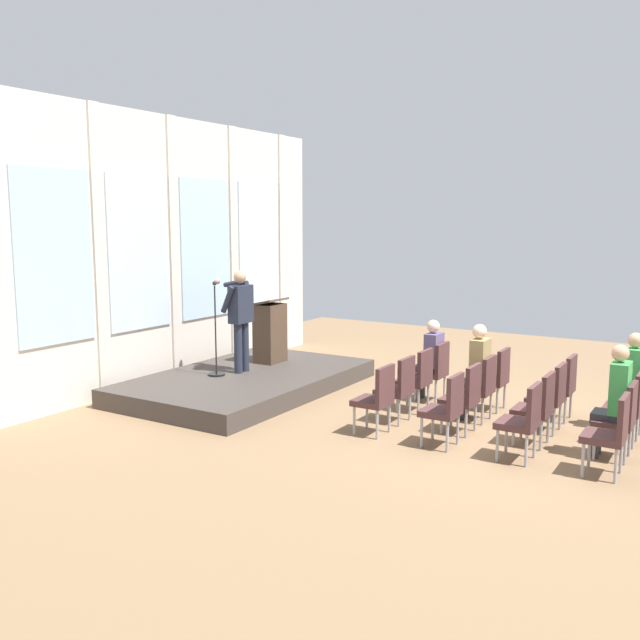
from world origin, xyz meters
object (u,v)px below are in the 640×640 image
chair_r0_c1 (399,385)px  audience_r3_c1 (615,396)px  chair_r0_c2 (418,376)px  chair_r1_c0 (446,406)px  chair_r1_c3 (496,375)px  chair_r3_c2 (629,403)px  speaker (240,314)px  chair_r1_c2 (481,384)px  audience_r3_c3 (631,376)px  chair_r2_c3 (562,383)px  chair_r3_c3 (636,392)px  chair_r0_c0 (377,396)px  chair_r3_c1 (621,416)px  chair_r2_c1 (538,405)px  audience_r0_c3 (430,356)px  chair_r3_c0 (611,430)px  lectern (270,332)px  audience_r1_c2 (476,368)px  chair_r2_c2 (551,393)px  mic_stand (216,355)px  chair_r1_c1 (465,394)px  chair_r0_c3 (435,368)px  chair_r2_c0 (524,417)px

chair_r0_c1 → audience_r3_c1: (0.00, -2.81, 0.23)m
chair_r0_c2 → chair_r1_c0: size_ratio=1.00×
chair_r1_c3 → chair_r3_c2: same height
speaker → chair_r1_c2: 4.13m
audience_r3_c3 → chair_r2_c3: bearing=90.0°
speaker → chair_r3_c3: bearing=-81.0°
chair_r0_c0 → chair_r3_c1: same height
chair_r0_c1 → audience_r3_c1: audience_r3_c1 is taller
audience_r3_c1 → chair_r3_c3: audience_r3_c1 is taller
chair_r2_c1 → audience_r0_c3: bearing=56.6°
chair_r3_c0 → chair_r3_c1: bearing=0.0°
chair_r1_c3 → audience_r3_c1: audience_r3_c1 is taller
chair_r2_c3 → audience_r3_c1: bearing=-146.3°
lectern → audience_r1_c2: 4.08m
chair_r2_c2 → chair_r3_c2: same height
chair_r0_c2 → chair_r3_c2: bearing=-90.0°
mic_stand → chair_r3_c1: bearing=-89.5°
mic_stand → chair_r0_c0: 3.33m
speaker → chair_r1_c1: size_ratio=1.81×
chair_r1_c2 → chair_r3_c2: size_ratio=1.00×
chair_r1_c2 → chair_r3_c2: (0.00, -1.92, 0.00)m
chair_r2_c1 → chair_r3_c3: 1.64m
chair_r0_c3 → chair_r1_c1: (-1.32, -0.96, 0.00)m
mic_stand → chair_r2_c2: (0.71, -5.19, -0.10)m
chair_r1_c3 → chair_r3_c2: bearing=-109.0°
audience_r1_c2 → chair_r3_c3: audience_r1_c2 is taller
lectern → audience_r3_c1: (-1.29, -5.95, -0.08)m
chair_r0_c2 → chair_r0_c3: (0.66, 0.00, 0.00)m
chair_r0_c2 → audience_r3_c3: (0.66, -2.81, 0.21)m
speaker → chair_r2_c3: (0.95, -5.02, -0.75)m
chair_r2_c1 → chair_r2_c2: same height
chair_r0_c3 → lectern: bearing=90.6°
audience_r1_c2 → chair_r3_c0: 2.41m
chair_r1_c3 → chair_r3_c0: (-1.99, -1.92, 0.00)m
chair_r2_c3 → chair_r3_c2: same height
lectern → chair_r2_c0: size_ratio=1.23×
mic_stand → chair_r1_c2: bearing=-80.5°
chair_r0_c3 → chair_r3_c2: 2.96m
lectern → audience_r3_c1: 6.09m
chair_r1_c2 → chair_r3_c0: bearing=-124.5°
chair_r2_c1 → chair_r3_c2: bearing=-55.5°
chair_r1_c3 → chair_r0_c1: bearing=144.0°
chair_r3_c0 → chair_r3_c3: bearing=0.0°
speaker → chair_r3_c0: speaker is taller
chair_r1_c0 → chair_r1_c3: 1.99m
mic_stand → chair_r2_c1: bearing=-89.4°
chair_r0_c2 → audience_r3_c1: bearing=-103.3°
audience_r0_c3 → audience_r1_c2: size_ratio=0.93×
chair_r3_c3 → audience_r3_c3: size_ratio=0.70×
mic_stand → audience_r3_c3: bearing=-77.3°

